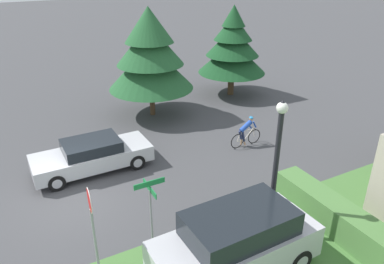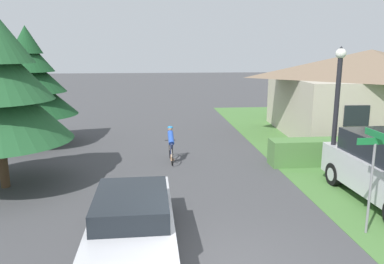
% 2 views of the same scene
% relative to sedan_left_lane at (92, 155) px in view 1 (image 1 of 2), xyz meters
% --- Properties ---
extents(ground_plane, '(140.00, 140.00, 0.00)m').
position_rel_sedan_left_lane_xyz_m(ground_plane, '(1.73, -1.06, -0.68)').
color(ground_plane, '#424244').
extents(sedan_left_lane, '(1.89, 4.75, 1.35)m').
position_rel_sedan_left_lane_xyz_m(sedan_left_lane, '(0.00, 0.00, 0.00)').
color(sedan_left_lane, '#BCBCC1').
rests_on(sedan_left_lane, ground).
extents(cyclist, '(0.44, 1.70, 1.43)m').
position_rel_sedan_left_lane_xyz_m(cyclist, '(1.17, 6.83, 0.01)').
color(cyclist, black).
rests_on(cyclist, ground).
extents(parked_suv_right, '(2.09, 4.68, 1.98)m').
position_rel_sedan_left_lane_xyz_m(parked_suv_right, '(7.33, 2.04, 0.32)').
color(parked_suv_right, '#B7B7BC').
rests_on(parked_suv_right, ground).
extents(stop_sign, '(0.67, 0.08, 2.89)m').
position_rel_sedan_left_lane_xyz_m(stop_sign, '(5.74, -1.37, 1.33)').
color(stop_sign, gray).
rests_on(stop_sign, ground).
extents(street_lamp, '(0.33, 0.33, 4.53)m').
position_rel_sedan_left_lane_xyz_m(street_lamp, '(6.49, 3.93, 2.04)').
color(street_lamp, black).
rests_on(street_lamp, ground).
extents(street_name_sign, '(0.90, 0.90, 2.56)m').
position_rel_sedan_left_lane_xyz_m(street_name_sign, '(5.64, 0.28, 1.11)').
color(street_name_sign, gray).
rests_on(street_name_sign, ground).
extents(conifer_tall_near, '(4.53, 4.53, 5.81)m').
position_rel_sedan_left_lane_xyz_m(conifer_tall_near, '(-4.38, 4.50, 2.70)').
color(conifer_tall_near, '#4C3823').
rests_on(conifer_tall_near, ground).
extents(conifer_tall_far, '(4.15, 4.15, 5.49)m').
position_rel_sedan_left_lane_xyz_m(conifer_tall_far, '(-5.13, 10.19, 2.33)').
color(conifer_tall_far, '#4C3823').
rests_on(conifer_tall_far, ground).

